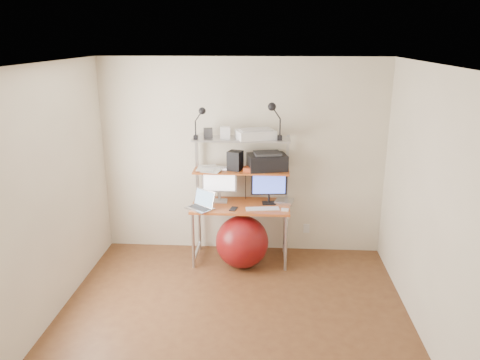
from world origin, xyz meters
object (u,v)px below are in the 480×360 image
object	(u,v)px
monitor_black	(269,186)
laptop	(202,204)
exercise_ball	(242,242)
monitor_silver	(219,182)
printer	(267,161)

from	to	relation	value
monitor_black	laptop	bearing A→B (deg)	-169.74
exercise_ball	monitor_black	bearing A→B (deg)	39.31
monitor_black	monitor_silver	bearing A→B (deg)	171.23
laptop	exercise_ball	size ratio (longest dim) A/B	0.63
laptop	monitor_black	bearing A→B (deg)	54.03
monitor_silver	printer	distance (m)	0.65
monitor_black	laptop	xyz separation A→B (m)	(-0.80, -0.23, -0.18)
monitor_silver	monitor_black	size ratio (longest dim) A/B	1.07
exercise_ball	laptop	bearing A→B (deg)	176.19
monitor_black	exercise_ball	bearing A→B (deg)	-146.17
laptop	printer	bearing A→B (deg)	60.00
monitor_black	laptop	distance (m)	0.85
monitor_silver	printer	bearing A→B (deg)	2.14
monitor_silver	monitor_black	xyz separation A→B (m)	(0.62, -0.04, -0.03)
printer	laptop	bearing A→B (deg)	-171.03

